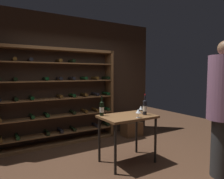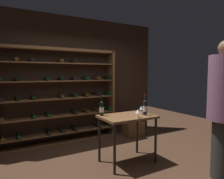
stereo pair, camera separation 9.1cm
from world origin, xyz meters
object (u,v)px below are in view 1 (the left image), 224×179
Objects in this scene: wine_rack at (60,98)px; wine_glass_stemmed_center at (141,108)px; wine_glass_stemmed_right at (138,111)px; wine_bottle_gold_foil at (145,107)px; tasting_table at (127,121)px; wine_crate at (132,129)px; person_guest_plum_blouse at (223,103)px; wine_bottle_amber_reserve at (102,108)px.

wine_glass_stemmed_center is (1.07, -1.51, -0.11)m from wine_rack.
wine_glass_stemmed_right is 1.04× the size of wine_glass_stemmed_center.
wine_bottle_gold_foil is 0.29m from wine_glass_stemmed_right.
wine_crate is (1.00, 1.20, -0.56)m from tasting_table.
wine_glass_stemmed_right is (-0.89, 0.92, -0.19)m from person_guest_plum_blouse.
tasting_table is 1.55m from person_guest_plum_blouse.
wine_rack reaches higher than wine_bottle_gold_foil.
wine_crate is 1.54m from wine_glass_stemmed_center.
wine_bottle_gold_foil is 2.57× the size of wine_glass_stemmed_right.
wine_crate is 1.88m from wine_bottle_amber_reserve.
wine_rack is at bearing 104.71° from wine_bottle_amber_reserve.
tasting_table is 6.46× the size of wine_glass_stemmed_right.
tasting_table is 1.66m from wine_crate.
person_guest_plum_blouse is 5.92× the size of wine_bottle_amber_reserve.
wine_bottle_amber_reserve is 2.40× the size of wine_glass_stemmed_right.
tasting_table is at bearing -155.20° from person_guest_plum_blouse.
wine_bottle_amber_reserve is 2.50× the size of wine_glass_stemmed_center.
wine_bottle_gold_foil is (1.04, -1.66, -0.07)m from wine_rack.
wine_glass_stemmed_right is (0.44, -0.46, -0.02)m from wine_bottle_amber_reserve.
wine_rack is 17.97× the size of wine_glass_stemmed_right.
wine_crate is 1.69m from wine_bottle_gold_foil.
wine_bottle_amber_reserve reaches higher than tasting_table.
wine_rack is 7.48× the size of wine_bottle_amber_reserve.
person_guest_plum_blouse is 14.24× the size of wine_glass_stemmed_right.
tasting_table reaches higher than wine_crate.
wine_bottle_gold_foil reaches higher than wine_glass_stemmed_right.
tasting_table is 6.72× the size of wine_glass_stemmed_center.
wine_bottle_gold_foil is at bearing -118.01° from wine_crate.
person_guest_plum_blouse is 1.36m from wine_glass_stemmed_center.
wine_crate is 3.43× the size of wine_glass_stemmed_center.
tasting_table is 1.96× the size of wine_crate.
wine_bottle_amber_reserve reaches higher than wine_glass_stemmed_center.
wine_crate is at bearing 164.38° from person_guest_plum_blouse.
wine_bottle_amber_reserve is at bearing -75.29° from wine_rack.
wine_rack reaches higher than tasting_table.
person_guest_plum_blouse reaches higher than wine_bottle_gold_foil.
wine_crate is 3.29× the size of wine_glass_stemmed_right.
wine_bottle_amber_reserve is (-0.70, 0.33, -0.01)m from wine_bottle_gold_foil.
person_guest_plum_blouse is 4.32× the size of wine_crate.
tasting_table is 2.51× the size of wine_bottle_gold_foil.
wine_glass_stemmed_right is (-0.25, -0.13, -0.03)m from wine_bottle_gold_foil.
wine_bottle_gold_foil is (-0.70, -1.31, 0.81)m from wine_crate.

